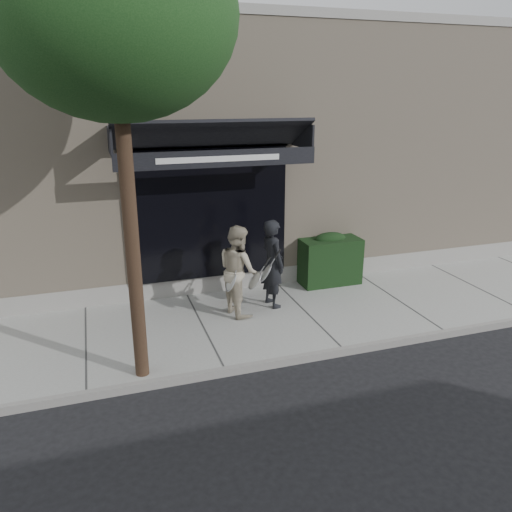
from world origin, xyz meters
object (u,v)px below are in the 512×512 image
object	(u,v)px
hedge	(329,259)
pedestrian_front	(272,264)
street_tree	(114,15)
pedestrian_back	(238,270)

from	to	relation	value
hedge	pedestrian_front	xyz separation A→B (m)	(-1.60, -0.78, 0.32)
street_tree	pedestrian_front	size ratio (longest dim) A/B	3.63
hedge	street_tree	size ratio (longest dim) A/B	0.21
pedestrian_back	pedestrian_front	bearing A→B (deg)	9.86
pedestrian_front	pedestrian_back	distance (m)	0.73
hedge	pedestrian_front	world-z (taller)	pedestrian_front
pedestrian_front	hedge	bearing A→B (deg)	25.83
street_tree	pedestrian_back	bearing A→B (deg)	39.82
street_tree	hedge	bearing A→B (deg)	30.67
hedge	pedestrian_back	xyz separation A→B (m)	(-2.32, -0.90, 0.31)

